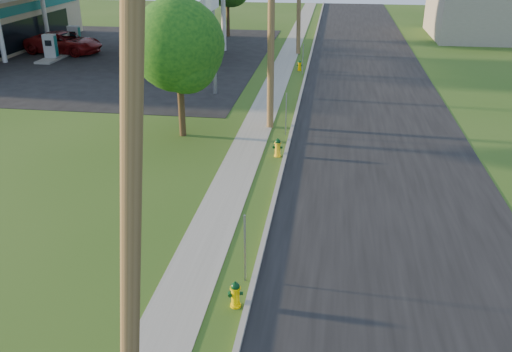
{
  "coord_description": "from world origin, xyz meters",
  "views": [
    {
      "loc": [
        2.27,
        -7.82,
        8.52
      ],
      "look_at": [
        0.0,
        8.0,
        1.4
      ],
      "focal_mm": 38.0,
      "sensor_mm": 36.0,
      "label": 1
    }
  ],
  "objects": [
    {
      "name": "car_red",
      "position": [
        -18.72,
        32.56,
        0.83
      ],
      "size": [
        6.3,
        3.52,
        1.66
      ],
      "primitive_type": "imported",
      "rotation": [
        0.0,
        0.0,
        1.44
      ],
      "color": "maroon",
      "rests_on": "ground"
    },
    {
      "name": "sidewalk",
      "position": [
        -1.25,
        10.0,
        0.01
      ],
      "size": [
        1.5,
        120.0,
        0.03
      ],
      "primitive_type": "cube",
      "color": "gray",
      "rests_on": "ground"
    },
    {
      "name": "sign_post_far",
      "position": [
        0.25,
        28.2,
        1.0
      ],
      "size": [
        0.05,
        0.04,
        2.0
      ],
      "primitive_type": "cube",
      "color": "gray",
      "rests_on": "ground"
    },
    {
      "name": "fuel_pump_sw",
      "position": [
        -18.5,
        34.0,
        0.72
      ],
      "size": [
        1.2,
        3.2,
        1.9
      ],
      "color": "gray",
      "rests_on": "ground"
    },
    {
      "name": "hydrant_far",
      "position": [
        -0.02,
        29.21,
        0.35
      ],
      "size": [
        0.37,
        0.33,
        0.72
      ],
      "color": "#EBAF00",
      "rests_on": "ground"
    },
    {
      "name": "utility_pole_near",
      "position": [
        -0.6,
        -1.0,
        4.8
      ],
      "size": [
        1.4,
        0.32,
        9.48
      ],
      "color": "brown",
      "rests_on": "ground"
    },
    {
      "name": "car_silver",
      "position": [
        -9.18,
        32.86,
        0.73
      ],
      "size": [
        4.62,
        2.89,
        1.47
      ],
      "primitive_type": "imported",
      "rotation": [
        0.0,
        0.0,
        1.28
      ],
      "color": "#A1A2A8",
      "rests_on": "ground"
    },
    {
      "name": "forecourt",
      "position": [
        -16.0,
        32.0,
        0.01
      ],
      "size": [
        26.0,
        28.0,
        0.02
      ],
      "primitive_type": "cube",
      "color": "black",
      "rests_on": "ground"
    },
    {
      "name": "hydrant_mid",
      "position": [
        0.16,
        13.27,
        0.39
      ],
      "size": [
        0.42,
        0.37,
        0.81
      ],
      "color": "yellow",
      "rests_on": "ground"
    },
    {
      "name": "sign_post_mid",
      "position": [
        0.25,
        16.0,
        1.0
      ],
      "size": [
        0.05,
        0.04,
        2.0
      ],
      "primitive_type": "cube",
      "color": "gray",
      "rests_on": "ground"
    },
    {
      "name": "hydrant_near",
      "position": [
        0.19,
        3.08,
        0.36
      ],
      "size": [
        0.38,
        0.34,
        0.74
      ],
      "color": "#F6CE00",
      "rests_on": "ground"
    },
    {
      "name": "curb",
      "position": [
        0.5,
        10.0,
        0.07
      ],
      "size": [
        0.15,
        120.0,
        0.15
      ],
      "primitive_type": "cube",
      "color": "gray",
      "rests_on": "ground"
    },
    {
      "name": "sign_post_near",
      "position": [
        0.25,
        4.2,
        1.0
      ],
      "size": [
        0.05,
        0.04,
        2.0
      ],
      "primitive_type": "cube",
      "color": "gray",
      "rests_on": "ground"
    },
    {
      "name": "road",
      "position": [
        4.5,
        10.0,
        0.01
      ],
      "size": [
        8.0,
        120.0,
        0.02
      ],
      "primitive_type": "cube",
      "color": "black",
      "rests_on": "ground"
    },
    {
      "name": "tree_verge",
      "position": [
        -4.38,
        15.18,
        3.99
      ],
      "size": [
        4.09,
        4.09,
        6.2
      ],
      "color": "#332213",
      "rests_on": "ground"
    },
    {
      "name": "fuel_pump_ne",
      "position": [
        -9.5,
        30.0,
        0.72
      ],
      "size": [
        1.2,
        3.2,
        1.9
      ],
      "color": "gray",
      "rests_on": "ground"
    },
    {
      "name": "utility_pole_mid",
      "position": [
        -0.6,
        17.0,
        4.95
      ],
      "size": [
        1.4,
        0.32,
        9.8
      ],
      "color": "brown",
      "rests_on": "ground"
    },
    {
      "name": "fuel_pump_se",
      "position": [
        -9.5,
        34.0,
        0.72
      ],
      "size": [
        1.2,
        3.2,
        1.9
      ],
      "color": "gray",
      "rests_on": "ground"
    },
    {
      "name": "fuel_pump_nw",
      "position": [
        -18.5,
        30.0,
        0.72
      ],
      "size": [
        1.2,
        3.2,
        1.9
      ],
      "color": "gray",
      "rests_on": "ground"
    }
  ]
}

